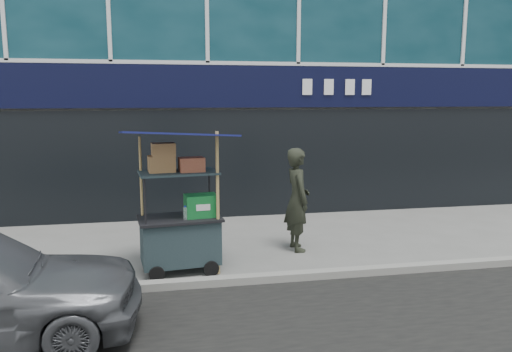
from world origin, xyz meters
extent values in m
plane|color=#63625E|center=(0.00, 0.00, 0.00)|extent=(80.00, 80.00, 0.00)
cube|color=gray|center=(0.00, -0.20, 0.06)|extent=(80.00, 0.18, 0.12)
cube|color=black|center=(0.00, 3.86, 2.90)|extent=(15.68, 0.06, 0.90)
cube|color=black|center=(0.00, 3.90, 1.20)|extent=(15.68, 0.04, 2.40)
cube|color=black|center=(-0.78, 0.51, 0.49)|extent=(1.24, 0.81, 0.68)
cylinder|color=black|center=(-1.15, 0.10, 0.12)|extent=(0.24, 0.08, 0.23)
cylinder|color=black|center=(-0.34, 0.20, 0.12)|extent=(0.24, 0.08, 0.23)
cube|color=black|center=(-0.78, 0.51, 0.85)|extent=(1.32, 0.90, 0.04)
cylinder|color=black|center=(-1.28, 0.15, 1.19)|extent=(0.03, 0.03, 0.73)
cylinder|color=black|center=(-0.22, 0.28, 1.19)|extent=(0.03, 0.03, 0.73)
cylinder|color=black|center=(-1.35, 0.73, 1.19)|extent=(0.03, 0.03, 0.73)
cylinder|color=black|center=(-0.29, 0.86, 1.19)|extent=(0.03, 0.03, 0.73)
cube|color=black|center=(-0.78, 0.51, 1.55)|extent=(1.24, 0.81, 0.03)
cylinder|color=#9D8A47|center=(-0.22, 0.28, 1.09)|extent=(0.05, 0.05, 2.19)
cylinder|color=#9D8A47|center=(-1.35, 0.73, 1.04)|extent=(0.04, 0.04, 2.09)
cube|color=#0E0F4F|center=(-0.78, 0.51, 2.14)|extent=(1.78, 1.35, 0.19)
cube|color=#0E591E|center=(-0.45, 0.50, 1.03)|extent=(0.52, 0.39, 0.34)
cylinder|color=silver|center=(-0.70, 0.32, 0.96)|extent=(0.07, 0.07, 0.19)
cylinder|color=#172AB2|center=(-0.70, 0.32, 1.07)|extent=(0.03, 0.03, 0.02)
cube|color=#93603E|center=(-1.03, 0.53, 1.69)|extent=(0.42, 0.33, 0.24)
cube|color=#986942|center=(-0.58, 0.48, 1.68)|extent=(0.40, 0.31, 0.21)
cube|color=#93603E|center=(-1.00, 0.51, 1.91)|extent=(0.37, 0.29, 0.19)
imported|color=black|center=(1.29, 1.26, 0.91)|extent=(0.46, 0.68, 1.81)
camera|label=1|loc=(-1.02, -7.02, 2.69)|focal=35.00mm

